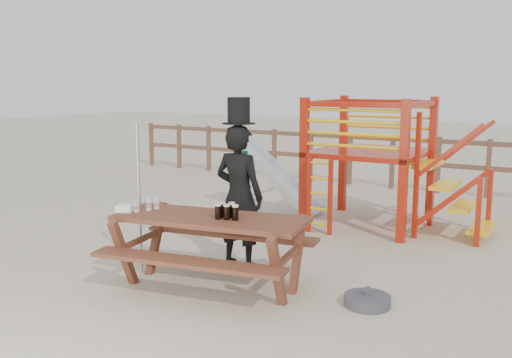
{
  "coord_description": "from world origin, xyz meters",
  "views": [
    {
      "loc": [
        3.38,
        -5.26,
        2.32
      ],
      "look_at": [
        -0.28,
        0.8,
        1.13
      ],
      "focal_mm": 40.0,
      "sensor_mm": 36.0,
      "label": 1
    }
  ],
  "objects": [
    {
      "name": "ground",
      "position": [
        0.0,
        0.0,
        0.0
      ],
      "size": [
        60.0,
        60.0,
        0.0
      ],
      "primitive_type": "plane",
      "color": "#C6B39A",
      "rests_on": "ground"
    },
    {
      "name": "back_fence",
      "position": [
        0.0,
        7.0,
        0.74
      ],
      "size": [
        15.09,
        0.09,
        1.2
      ],
      "color": "brown",
      "rests_on": "ground"
    },
    {
      "name": "playground_fort",
      "position": [
        0.12,
        3.58,
        1.07
      ],
      "size": [
        4.71,
        1.84,
        2.1
      ],
      "color": "#A91E0B",
      "rests_on": "ground"
    },
    {
      "name": "picnic_table",
      "position": [
        -0.29,
        -0.18,
        0.53
      ],
      "size": [
        2.4,
        1.85,
        0.84
      ],
      "rotation": [
        0.0,
        0.0,
        0.18
      ],
      "color": "brown",
      "rests_on": "ground"
    },
    {
      "name": "man_with_hat",
      "position": [
        -0.44,
        0.65,
        0.96
      ],
      "size": [
        0.67,
        0.44,
        2.15
      ],
      "rotation": [
        0.0,
        0.0,
        3.14
      ],
      "color": "black",
      "rests_on": "ground"
    },
    {
      "name": "metal_pole",
      "position": [
        -1.34,
        -0.2,
        0.92
      ],
      "size": [
        0.04,
        0.04,
        1.85
      ],
      "primitive_type": "cylinder",
      "color": "#B2B2B7",
      "rests_on": "ground"
    },
    {
      "name": "parasol_base",
      "position": [
        1.43,
        0.23,
        0.06
      ],
      "size": [
        0.49,
        0.49,
        0.21
      ],
      "color": "#3C3C42",
      "rests_on": "ground"
    },
    {
      "name": "paper_bag",
      "position": [
        -1.29,
        -0.5,
        0.88
      ],
      "size": [
        0.22,
        0.2,
        0.08
      ],
      "primitive_type": "cube",
      "rotation": [
        0.0,
        0.0,
        0.42
      ],
      "color": "white",
      "rests_on": "picnic_table"
    },
    {
      "name": "stout_pints",
      "position": [
        -0.07,
        -0.18,
        0.93
      ],
      "size": [
        0.28,
        0.21,
        0.17
      ],
      "color": "black",
      "rests_on": "picnic_table"
    },
    {
      "name": "empty_glasses",
      "position": [
        -1.1,
        -0.31,
        0.91
      ],
      "size": [
        0.16,
        0.31,
        0.15
      ],
      "color": "silver",
      "rests_on": "picnic_table"
    }
  ]
}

